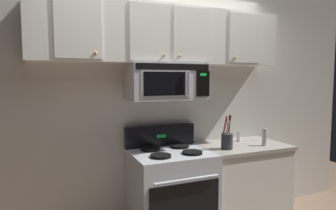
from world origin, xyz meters
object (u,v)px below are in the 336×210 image
utensil_crock_charcoal (227,140)px  salt_shaker (239,137)px  pepper_mill (264,137)px  stove_range (171,195)px  over_range_microwave (166,82)px

utensil_crock_charcoal → salt_shaker: bearing=37.9°
utensil_crock_charcoal → pepper_mill: 0.45m
stove_range → utensil_crock_charcoal: bearing=-10.9°
stove_range → over_range_microwave: 1.11m
stove_range → pepper_mill: 1.15m
stove_range → over_range_microwave: size_ratio=1.47×
over_range_microwave → pepper_mill: bearing=-13.9°
stove_range → utensil_crock_charcoal: size_ratio=3.25×
over_range_microwave → salt_shaker: bearing=1.9°
pepper_mill → salt_shaker: bearing=113.0°
salt_shaker → stove_range: bearing=-170.7°
utensil_crock_charcoal → salt_shaker: (0.33, 0.26, -0.04)m
utensil_crock_charcoal → pepper_mill: bearing=-3.4°
over_range_microwave → pepper_mill: 1.20m
over_range_microwave → salt_shaker: over_range_microwave is taller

